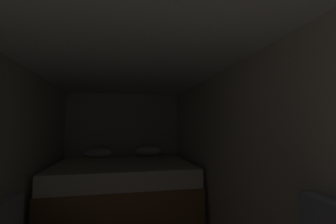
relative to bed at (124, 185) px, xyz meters
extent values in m
cube|color=beige|center=(0.00, 0.92, 0.62)|extent=(2.34, 0.05, 2.01)
cube|color=beige|center=(1.15, -1.57, 0.62)|extent=(0.05, 4.93, 2.01)
cube|color=white|center=(0.00, -1.57, 1.65)|extent=(2.34, 4.93, 0.05)
cube|color=olive|center=(0.00, -0.01, -0.13)|extent=(2.12, 1.71, 0.52)
cube|color=beige|center=(0.00, -0.01, 0.25)|extent=(2.08, 1.67, 0.25)
ellipsoid|color=white|center=(-0.48, 0.63, 0.47)|extent=(0.49, 0.33, 0.19)
ellipsoid|color=white|center=(0.48, 0.63, 0.47)|extent=(0.49, 0.33, 0.19)
camera|label=1|loc=(-0.04, -3.73, 0.96)|focal=23.72mm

